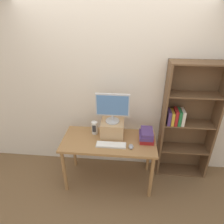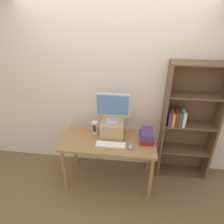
{
  "view_description": "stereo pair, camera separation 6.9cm",
  "coord_description": "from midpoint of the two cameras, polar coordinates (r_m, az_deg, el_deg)",
  "views": [
    {
      "loc": [
        0.26,
        -2.27,
        2.43
      ],
      "look_at": [
        0.04,
        0.05,
        1.18
      ],
      "focal_mm": 32.0,
      "sensor_mm": 36.0,
      "label": 1
    },
    {
      "loc": [
        0.33,
        -2.26,
        2.43
      ],
      "look_at": [
        0.04,
        0.05,
        1.18
      ],
      "focal_mm": 32.0,
      "sensor_mm": 36.0,
      "label": 2
    }
  ],
  "objects": [
    {
      "name": "keyboard",
      "position": [
        2.73,
        -1.0,
        -9.36
      ],
      "size": [
        0.4,
        0.13,
        0.02
      ],
      "color": "silver",
      "rests_on": "desk"
    },
    {
      "name": "bookshelf_unit",
      "position": [
        3.11,
        19.84,
        -2.68
      ],
      "size": [
        0.76,
        0.28,
        1.81
      ],
      "color": "brown",
      "rests_on": "ground_plane"
    },
    {
      "name": "computer_monitor",
      "position": [
        2.7,
        -0.58,
        1.46
      ],
      "size": [
        0.46,
        0.19,
        0.42
      ],
      "color": "#B7B7BA",
      "rests_on": "riser_box"
    },
    {
      "name": "desk",
      "position": [
        2.89,
        -1.58,
        -9.46
      ],
      "size": [
        1.32,
        0.62,
        0.76
      ],
      "color": "#9E7042",
      "rests_on": "ground_plane"
    },
    {
      "name": "computer_mouse",
      "position": [
        2.7,
        4.73,
        -9.81
      ],
      "size": [
        0.06,
        0.1,
        0.04
      ],
      "color": "#99999E",
      "rests_on": "desk"
    },
    {
      "name": "back_wall",
      "position": [
        2.98,
        -0.66,
        5.94
      ],
      "size": [
        7.0,
        0.08,
        2.6
      ],
      "color": "beige",
      "rests_on": "ground_plane"
    },
    {
      "name": "riser_box",
      "position": [
        2.87,
        -0.55,
        -4.68
      ],
      "size": [
        0.32,
        0.31,
        0.23
      ],
      "color": "tan",
      "rests_on": "desk"
    },
    {
      "name": "book_stack",
      "position": [
        2.82,
        9.11,
        -6.67
      ],
      "size": [
        0.2,
        0.26,
        0.16
      ],
      "color": "maroon",
      "rests_on": "desk"
    },
    {
      "name": "desk_speaker",
      "position": [
        2.93,
        -5.65,
        -4.51
      ],
      "size": [
        0.08,
        0.09,
        0.19
      ],
      "color": "silver",
      "rests_on": "desk"
    },
    {
      "name": "ground_plane",
      "position": [
        3.34,
        -1.43,
        -18.5
      ],
      "size": [
        12.0,
        12.0,
        0.0
      ],
      "primitive_type": "plane",
      "color": "brown"
    }
  ]
}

